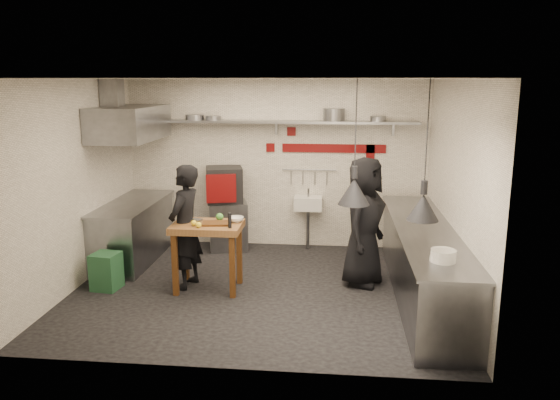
# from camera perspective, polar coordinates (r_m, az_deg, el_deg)

# --- Properties ---
(floor) EXTENTS (5.00, 5.00, 0.00)m
(floor) POSITION_cam_1_polar(r_m,az_deg,el_deg) (7.52, -2.09, -9.30)
(floor) COLOR black
(floor) RESTS_ON ground
(ceiling) EXTENTS (5.00, 5.00, 0.00)m
(ceiling) POSITION_cam_1_polar(r_m,az_deg,el_deg) (6.98, -2.28, 12.57)
(ceiling) COLOR silver
(ceiling) RESTS_ON floor
(wall_back) EXTENTS (5.00, 0.04, 2.80)m
(wall_back) POSITION_cam_1_polar(r_m,az_deg,el_deg) (9.17, -0.36, 3.77)
(wall_back) COLOR silver
(wall_back) RESTS_ON floor
(wall_front) EXTENTS (5.00, 0.04, 2.80)m
(wall_front) POSITION_cam_1_polar(r_m,az_deg,el_deg) (5.10, -5.45, -3.35)
(wall_front) COLOR silver
(wall_front) RESTS_ON floor
(wall_left) EXTENTS (0.04, 4.20, 2.80)m
(wall_left) POSITION_cam_1_polar(r_m,az_deg,el_deg) (7.86, -20.54, 1.51)
(wall_left) COLOR silver
(wall_left) RESTS_ON floor
(wall_right) EXTENTS (0.04, 4.20, 2.80)m
(wall_right) POSITION_cam_1_polar(r_m,az_deg,el_deg) (7.21, 17.89, 0.77)
(wall_right) COLOR silver
(wall_right) RESTS_ON floor
(red_band_horiz) EXTENTS (1.70, 0.02, 0.14)m
(red_band_horiz) POSITION_cam_1_polar(r_m,az_deg,el_deg) (9.06, 5.63, 5.39)
(red_band_horiz) COLOR #5F090A
(red_band_horiz) RESTS_ON wall_back
(red_band_vert) EXTENTS (0.14, 0.02, 1.10)m
(red_band_vert) POSITION_cam_1_polar(r_m,az_deg,el_deg) (9.15, 9.33, 2.31)
(red_band_vert) COLOR #5F090A
(red_band_vert) RESTS_ON wall_back
(red_tile_a) EXTENTS (0.14, 0.02, 0.14)m
(red_tile_a) POSITION_cam_1_polar(r_m,az_deg,el_deg) (9.06, 1.20, 7.17)
(red_tile_a) COLOR #5F090A
(red_tile_a) RESTS_ON wall_back
(red_tile_b) EXTENTS (0.14, 0.02, 0.14)m
(red_tile_b) POSITION_cam_1_polar(r_m,az_deg,el_deg) (9.13, -1.00, 5.50)
(red_tile_b) COLOR #5F090A
(red_tile_b) RESTS_ON wall_back
(back_shelf) EXTENTS (4.60, 0.34, 0.04)m
(back_shelf) POSITION_cam_1_polar(r_m,az_deg,el_deg) (8.91, -0.49, 8.18)
(back_shelf) COLOR slate
(back_shelf) RESTS_ON wall_back
(shelf_bracket_left) EXTENTS (0.04, 0.06, 0.24)m
(shelf_bracket_left) POSITION_cam_1_polar(r_m,az_deg,el_deg) (9.46, -12.00, 7.55)
(shelf_bracket_left) COLOR slate
(shelf_bracket_left) RESTS_ON wall_back
(shelf_bracket_mid) EXTENTS (0.04, 0.06, 0.24)m
(shelf_bracket_mid) POSITION_cam_1_polar(r_m,az_deg,el_deg) (9.07, -0.39, 7.62)
(shelf_bracket_mid) COLOR slate
(shelf_bracket_mid) RESTS_ON wall_back
(shelf_bracket_right) EXTENTS (0.04, 0.06, 0.24)m
(shelf_bracket_right) POSITION_cam_1_polar(r_m,az_deg,el_deg) (9.06, 11.74, 7.36)
(shelf_bracket_right) COLOR slate
(shelf_bracket_right) RESTS_ON wall_back
(pan_far_left) EXTENTS (0.37, 0.37, 0.09)m
(pan_far_left) POSITION_cam_1_polar(r_m,az_deg,el_deg) (9.15, -8.88, 8.55)
(pan_far_left) COLOR slate
(pan_far_left) RESTS_ON back_shelf
(pan_mid_left) EXTENTS (0.34, 0.34, 0.07)m
(pan_mid_left) POSITION_cam_1_polar(r_m,az_deg,el_deg) (9.08, -6.97, 8.51)
(pan_mid_left) COLOR slate
(pan_mid_left) RESTS_ON back_shelf
(stock_pot) EXTENTS (0.41, 0.41, 0.20)m
(stock_pot) POSITION_cam_1_polar(r_m,az_deg,el_deg) (8.85, 5.66, 8.87)
(stock_pot) COLOR slate
(stock_pot) RESTS_ON back_shelf
(pan_right) EXTENTS (0.30, 0.30, 0.08)m
(pan_right) POSITION_cam_1_polar(r_m,az_deg,el_deg) (8.88, 10.21, 8.35)
(pan_right) COLOR slate
(pan_right) RESTS_ON back_shelf
(oven_stand) EXTENTS (0.74, 0.70, 0.80)m
(oven_stand) POSITION_cam_1_polar(r_m,az_deg,el_deg) (9.18, -5.43, -2.65)
(oven_stand) COLOR slate
(oven_stand) RESTS_ON floor
(combi_oven) EXTENTS (0.69, 0.67, 0.58)m
(combi_oven) POSITION_cam_1_polar(r_m,az_deg,el_deg) (9.07, -5.84, 1.62)
(combi_oven) COLOR black
(combi_oven) RESTS_ON oven_stand
(oven_door) EXTENTS (0.47, 0.15, 0.46)m
(oven_door) POSITION_cam_1_polar(r_m,az_deg,el_deg) (8.74, -6.17, 1.20)
(oven_door) COLOR #5F090A
(oven_door) RESTS_ON combi_oven
(oven_glass) EXTENTS (0.32, 0.10, 0.34)m
(oven_glass) POSITION_cam_1_polar(r_m,az_deg,el_deg) (8.77, -5.85, 1.25)
(oven_glass) COLOR black
(oven_glass) RESTS_ON oven_door
(hand_sink) EXTENTS (0.46, 0.34, 0.22)m
(hand_sink) POSITION_cam_1_polar(r_m,az_deg,el_deg) (9.07, 2.98, -0.33)
(hand_sink) COLOR silver
(hand_sink) RESTS_ON wall_back
(sink_tap) EXTENTS (0.03, 0.03, 0.14)m
(sink_tap) POSITION_cam_1_polar(r_m,az_deg,el_deg) (9.03, 2.99, 0.78)
(sink_tap) COLOR slate
(sink_tap) RESTS_ON hand_sink
(sink_drain) EXTENTS (0.06, 0.06, 0.66)m
(sink_drain) POSITION_cam_1_polar(r_m,az_deg,el_deg) (9.14, 2.93, -3.08)
(sink_drain) COLOR slate
(sink_drain) RESTS_ON floor
(utensil_rail) EXTENTS (0.90, 0.02, 0.02)m
(utensil_rail) POSITION_cam_1_polar(r_m,az_deg,el_deg) (9.10, 3.06, 3.18)
(utensil_rail) COLOR slate
(utensil_rail) RESTS_ON wall_back
(counter_right) EXTENTS (0.70, 3.80, 0.90)m
(counter_right) POSITION_cam_1_polar(r_m,az_deg,el_deg) (7.39, 14.73, -6.39)
(counter_right) COLOR slate
(counter_right) RESTS_ON floor
(counter_right_top) EXTENTS (0.76, 3.90, 0.03)m
(counter_right_top) POSITION_cam_1_polar(r_m,az_deg,el_deg) (7.26, 14.93, -2.91)
(counter_right_top) COLOR slate
(counter_right_top) RESTS_ON counter_right
(plate_stack) EXTENTS (0.28, 0.28, 0.13)m
(plate_stack) POSITION_cam_1_polar(r_m,az_deg,el_deg) (5.94, 16.70, -5.61)
(plate_stack) COLOR silver
(plate_stack) RESTS_ON counter_right_top
(small_bowl_right) EXTENTS (0.24, 0.24, 0.05)m
(small_bowl_right) POSITION_cam_1_polar(r_m,az_deg,el_deg) (5.99, 16.42, -5.87)
(small_bowl_right) COLOR silver
(small_bowl_right) RESTS_ON counter_right_top
(counter_left) EXTENTS (0.70, 1.90, 0.90)m
(counter_left) POSITION_cam_1_polar(r_m,az_deg,el_deg) (8.87, -15.08, -3.25)
(counter_left) COLOR slate
(counter_left) RESTS_ON floor
(counter_left_top) EXTENTS (0.76, 2.00, 0.03)m
(counter_left_top) POSITION_cam_1_polar(r_m,az_deg,el_deg) (8.76, -15.25, -0.32)
(counter_left_top) COLOR slate
(counter_left_top) RESTS_ON counter_left
(extractor_hood) EXTENTS (0.78, 1.60, 0.50)m
(extractor_hood) POSITION_cam_1_polar(r_m,az_deg,el_deg) (8.56, -15.41, 7.76)
(extractor_hood) COLOR slate
(extractor_hood) RESTS_ON ceiling
(hood_duct) EXTENTS (0.28, 0.28, 0.50)m
(hood_duct) POSITION_cam_1_polar(r_m,az_deg,el_deg) (8.63, -17.13, 10.36)
(hood_duct) COLOR slate
(hood_duct) RESTS_ON ceiling
(green_bin) EXTENTS (0.38, 0.38, 0.50)m
(green_bin) POSITION_cam_1_polar(r_m,az_deg,el_deg) (7.81, -17.69, -7.10)
(green_bin) COLOR #1F4E2E
(green_bin) RESTS_ON floor
(prep_table) EXTENTS (0.92, 0.64, 0.92)m
(prep_table) POSITION_cam_1_polar(r_m,az_deg,el_deg) (7.43, -7.53, -5.89)
(prep_table) COLOR brown
(prep_table) RESTS_ON floor
(cutting_board) EXTENTS (0.38, 0.29, 0.02)m
(cutting_board) POSITION_cam_1_polar(r_m,az_deg,el_deg) (7.25, -6.72, -2.44)
(cutting_board) COLOR #492910
(cutting_board) RESTS_ON prep_table
(pepper_mill) EXTENTS (0.06, 0.06, 0.20)m
(pepper_mill) POSITION_cam_1_polar(r_m,az_deg,el_deg) (7.03, -5.27, -2.14)
(pepper_mill) COLOR black
(pepper_mill) RESTS_ON prep_table
(lemon_a) EXTENTS (0.09, 0.09, 0.07)m
(lemon_a) POSITION_cam_1_polar(r_m,az_deg,el_deg) (7.20, -8.99, -2.39)
(lemon_a) COLOR yellow
(lemon_a) RESTS_ON prep_table
(lemon_b) EXTENTS (0.09, 0.09, 0.07)m
(lemon_b) POSITION_cam_1_polar(r_m,az_deg,el_deg) (7.11, -8.51, -2.58)
(lemon_b) COLOR yellow
(lemon_b) RESTS_ON prep_table
(veg_ball) EXTENTS (0.11, 0.11, 0.10)m
(veg_ball) POSITION_cam_1_polar(r_m,az_deg,el_deg) (7.43, -6.32, -1.76)
(veg_ball) COLOR #3F8732
(veg_ball) RESTS_ON prep_table
(steel_tray) EXTENTS (0.22, 0.17, 0.03)m
(steel_tray) POSITION_cam_1_polar(r_m,az_deg,el_deg) (7.44, -8.95, -2.10)
(steel_tray) COLOR slate
(steel_tray) RESTS_ON prep_table
(bowl) EXTENTS (0.28, 0.28, 0.07)m
(bowl) POSITION_cam_1_polar(r_m,az_deg,el_deg) (7.35, -4.63, -2.03)
(bowl) COLOR silver
(bowl) RESTS_ON prep_table
(heat_lamp_near) EXTENTS (0.45, 0.45, 1.41)m
(heat_lamp_near) POSITION_cam_1_polar(r_m,az_deg,el_deg) (6.16, 7.89, 5.93)
(heat_lamp_near) COLOR black
(heat_lamp_near) RESTS_ON ceiling
(heat_lamp_far) EXTENTS (0.42, 0.42, 1.42)m
(heat_lamp_far) POSITION_cam_1_polar(r_m,az_deg,el_deg) (5.62, 15.04, 4.95)
(heat_lamp_far) COLOR black
(heat_lamp_far) RESTS_ON ceiling
(chef_left) EXTENTS (0.53, 0.69, 1.69)m
(chef_left) POSITION_cam_1_polar(r_m,az_deg,el_deg) (7.47, -9.88, -2.78)
(chef_left) COLOR black
(chef_left) RESTS_ON floor
(chef_right) EXTENTS (0.86, 1.02, 1.78)m
(chef_right) POSITION_cam_1_polar(r_m,az_deg,el_deg) (7.53, 8.76, -2.26)
(chef_right) COLOR black
(chef_right) RESTS_ON floor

